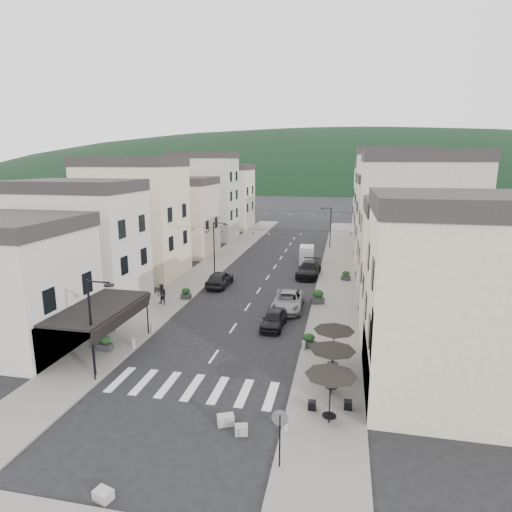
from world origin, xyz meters
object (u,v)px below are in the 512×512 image
at_px(pedestrian_a, 112,320).
at_px(delivery_van, 307,254).
at_px(pedestrian_b, 162,294).
at_px(parked_car_a, 274,319).
at_px(parked_car_c, 288,301).
at_px(parked_car_b, 286,301).
at_px(parked_car_d, 309,269).
at_px(parked_car_e, 220,279).

bearing_deg(pedestrian_a, delivery_van, 32.13).
distance_m(pedestrian_a, pedestrian_b, 6.59).
xyz_separation_m(parked_car_a, parked_car_c, (0.52, 4.36, 0.08)).
bearing_deg(pedestrian_a, pedestrian_b, 47.02).
bearing_deg(pedestrian_b, delivery_van, 80.48).
xyz_separation_m(parked_car_a, pedestrian_a, (-11.65, -3.48, 0.35)).
relative_size(parked_car_b, delivery_van, 0.89).
xyz_separation_m(parked_car_b, parked_car_d, (1.04, 10.95, 0.16)).
bearing_deg(pedestrian_b, parked_car_a, 3.71).
height_order(parked_car_c, parked_car_d, parked_car_d).
bearing_deg(pedestrian_b, parked_car_e, 84.06).
distance_m(parked_car_b, parked_car_e, 9.18).
relative_size(parked_car_a, delivery_van, 0.90).
bearing_deg(parked_car_d, delivery_van, 101.07).
height_order(parked_car_b, parked_car_e, parked_car_e).
bearing_deg(pedestrian_a, parked_car_a, -16.34).
xyz_separation_m(delivery_van, pedestrian_b, (-11.01, -19.70, 0.01)).
xyz_separation_m(parked_car_b, pedestrian_b, (-10.85, -1.65, 0.38)).
distance_m(parked_car_b, parked_car_c, 0.36).
xyz_separation_m(parked_car_d, delivery_van, (-0.88, 7.11, 0.21)).
relative_size(parked_car_b, parked_car_d, 0.71).
bearing_deg(parked_car_e, parked_car_b, 146.74).
distance_m(parked_car_c, parked_car_e, 9.49).
relative_size(parked_car_b, parked_car_c, 0.73).
relative_size(parked_car_a, pedestrian_b, 2.17).
relative_size(parked_car_d, parked_car_e, 1.18).
xyz_separation_m(parked_car_a, pedestrian_b, (-10.50, 3.00, 0.36)).
relative_size(parked_car_e, delivery_van, 1.06).
bearing_deg(parked_car_a, parked_car_c, 85.68).
bearing_deg(delivery_van, parked_car_e, -124.43).
xyz_separation_m(parked_car_c, pedestrian_a, (-12.17, -7.85, 0.27)).
bearing_deg(parked_car_c, parked_car_a, -98.21).
bearing_deg(parked_car_d, parked_car_b, -91.38).
relative_size(delivery_van, pedestrian_b, 2.43).
bearing_deg(parked_car_e, delivery_van, -119.87).
xyz_separation_m(parked_car_c, parked_car_e, (-7.75, 5.47, 0.05)).
bearing_deg(parked_car_e, pedestrian_a, 72.76).
relative_size(parked_car_a, parked_car_d, 0.71).
height_order(parked_car_d, pedestrian_a, pedestrian_a).
xyz_separation_m(parked_car_d, pedestrian_a, (-13.03, -19.08, 0.22)).
bearing_deg(pedestrian_b, pedestrian_a, -80.32).
bearing_deg(pedestrian_a, parked_car_b, 1.17).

